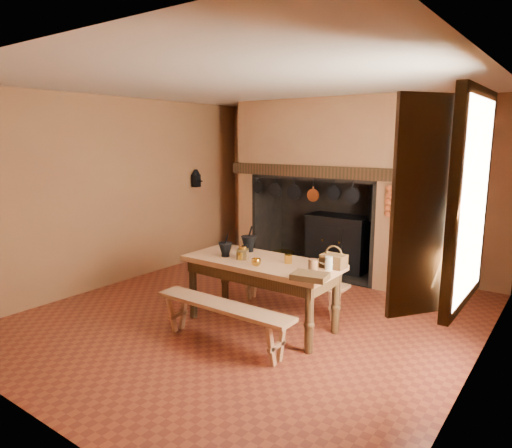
{
  "coord_description": "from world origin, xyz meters",
  "views": [
    {
      "loc": [
        3.2,
        -4.37,
        2.19
      ],
      "look_at": [
        -0.19,
        0.3,
        1.1
      ],
      "focal_mm": 32.0,
      "sensor_mm": 36.0,
      "label": 1
    }
  ],
  "objects": [
    {
      "name": "floor",
      "position": [
        0.0,
        0.0,
        0.0
      ],
      "size": [
        5.5,
        5.5,
        0.0
      ],
      "primitive_type": "plane",
      "color": "maroon",
      "rests_on": "ground"
    },
    {
      "name": "bench_back",
      "position": [
        0.23,
        0.48,
        0.33
      ],
      "size": [
        1.56,
        0.27,
        0.44
      ],
      "color": "#A9794D",
      "rests_on": "floor"
    },
    {
      "name": "brass_mug_b",
      "position": [
        0.56,
        -0.11,
        0.85
      ],
      "size": [
        0.1,
        0.1,
        0.1
      ],
      "primitive_type": "cylinder",
      "rotation": [
        0.0,
        0.0,
        -0.13
      ],
      "color": "gold",
      "rests_on": "work_table"
    },
    {
      "name": "hanging_pans",
      "position": [
        -0.34,
        1.81,
        1.36
      ],
      "size": [
        1.92,
        0.29,
        0.27
      ],
      "color": "black",
      "rests_on": "chimney_breast"
    },
    {
      "name": "wall_right",
      "position": [
        2.5,
        0.0,
        1.4
      ],
      "size": [
        0.02,
        5.5,
        2.8
      ],
      "primitive_type": "cube",
      "color": "brown",
      "rests_on": "floor"
    },
    {
      "name": "herb_bunch",
      "position": [
        1.18,
        1.79,
        1.38
      ],
      "size": [
        0.2,
        0.2,
        0.35
      ],
      "primitive_type": "cone",
      "rotation": [
        3.14,
        0.0,
        0.0
      ],
      "color": "brown",
      "rests_on": "chimney_breast"
    },
    {
      "name": "stoneware_crock",
      "position": [
        0.94,
        -0.23,
        0.86
      ],
      "size": [
        0.12,
        0.12,
        0.13
      ],
      "primitive_type": "cylinder",
      "rotation": [
        0.0,
        0.0,
        0.12
      ],
      "color": "#55341F",
      "rests_on": "work_table"
    },
    {
      "name": "wall_coffee_mill",
      "position": [
        -2.42,
        1.55,
        1.52
      ],
      "size": [
        0.23,
        0.16,
        0.31
      ],
      "color": "black",
      "rests_on": "wall_left"
    },
    {
      "name": "chimney_breast",
      "position": [
        -0.3,
        2.31,
        1.81
      ],
      "size": [
        2.95,
        0.96,
        2.8
      ],
      "color": "brown",
      "rests_on": "floor"
    },
    {
      "name": "onion_string",
      "position": [
        1.0,
        1.79,
        1.33
      ],
      "size": [
        0.12,
        0.1,
        0.46
      ],
      "primitive_type": null,
      "color": "#97411C",
      "rests_on": "chimney_breast"
    },
    {
      "name": "ceiling",
      "position": [
        0.0,
        0.0,
        2.8
      ],
      "size": [
        5.5,
        5.5,
        0.0
      ],
      "primitive_type": "plane",
      "rotation": [
        3.14,
        0.0,
        0.0
      ],
      "color": "silver",
      "rests_on": "back_wall"
    },
    {
      "name": "wall_left",
      "position": [
        -2.5,
        0.0,
        1.4
      ],
      "size": [
        0.02,
        5.5,
        2.8
      ],
      "primitive_type": "cube",
      "color": "brown",
      "rests_on": "floor"
    },
    {
      "name": "wall_front",
      "position": [
        0.0,
        -2.75,
        1.4
      ],
      "size": [
        5.0,
        0.02,
        2.8
      ],
      "primitive_type": "cube",
      "color": "brown",
      "rests_on": "floor"
    },
    {
      "name": "glass_jar",
      "position": [
        1.05,
        -0.08,
        0.87
      ],
      "size": [
        0.09,
        0.09,
        0.15
      ],
      "primitive_type": "cylinder",
      "rotation": [
        0.0,
        0.0,
        0.01
      ],
      "color": "beige",
      "rests_on": "work_table"
    },
    {
      "name": "coffee_grinder",
      "position": [
        0.03,
        -0.27,
        0.87
      ],
      "size": [
        0.18,
        0.16,
        0.19
      ],
      "rotation": [
        0.0,
        0.0,
        0.42
      ],
      "color": "#382611",
      "rests_on": "work_table"
    },
    {
      "name": "mixing_bowl",
      "position": [
        0.99,
        0.06,
        0.83
      ],
      "size": [
        0.34,
        0.34,
        0.07
      ],
      "primitive_type": "imported",
      "rotation": [
        0.0,
        0.0,
        -0.24
      ],
      "color": "beige",
      "rests_on": "work_table"
    },
    {
      "name": "mortar_large",
      "position": [
        -0.13,
        0.06,
        0.91
      ],
      "size": [
        0.19,
        0.19,
        0.33
      ],
      "rotation": [
        0.0,
        0.0,
        -0.08
      ],
      "color": "black",
      "rests_on": "work_table"
    },
    {
      "name": "window",
      "position": [
        2.35,
        -0.4,
        1.7
      ],
      "size": [
        0.39,
        1.75,
        1.76
      ],
      "color": "white",
      "rests_on": "wall_right"
    },
    {
      "name": "iron_range",
      "position": [
        -0.04,
        2.45,
        0.48
      ],
      "size": [
        1.12,
        0.55,
        1.6
      ],
      "color": "black",
      "rests_on": "floor"
    },
    {
      "name": "bench_front",
      "position": [
        0.23,
        -0.88,
        0.35
      ],
      "size": [
        1.67,
        0.29,
        0.47
      ],
      "color": "#A9794D",
      "rests_on": "floor"
    },
    {
      "name": "mortar_small",
      "position": [
        -0.21,
        -0.3,
        0.89
      ],
      "size": [
        0.17,
        0.17,
        0.28
      ],
      "rotation": [
        0.0,
        0.0,
        -0.24
      ],
      "color": "black",
      "rests_on": "work_table"
    },
    {
      "name": "hearth_pans",
      "position": [
        -1.05,
        2.22,
        0.09
      ],
      "size": [
        0.51,
        0.62,
        0.2
      ],
      "color": "gold",
      "rests_on": "floor"
    },
    {
      "name": "brass_mug_a",
      "position": [
        0.02,
        -0.31,
        0.84
      ],
      "size": [
        0.09,
        0.09,
        0.09
      ],
      "primitive_type": "cylinder",
      "rotation": [
        0.0,
        0.0,
        -0.19
      ],
      "color": "gold",
      "rests_on": "work_table"
    },
    {
      "name": "brass_cup",
      "position": [
        0.33,
        -0.42,
        0.84
      ],
      "size": [
        0.13,
        0.13,
        0.08
      ],
      "primitive_type": "imported",
      "rotation": [
        0.0,
        0.0,
        -0.2
      ],
      "color": "gold",
      "rests_on": "work_table"
    },
    {
      "name": "back_wall",
      "position": [
        0.0,
        2.75,
        1.4
      ],
      "size": [
        5.0,
        0.02,
        2.8
      ],
      "primitive_type": "cube",
      "color": "brown",
      "rests_on": "floor"
    },
    {
      "name": "wooden_tray",
      "position": [
        1.05,
        -0.49,
        0.83
      ],
      "size": [
        0.39,
        0.31,
        0.06
      ],
      "primitive_type": "cube",
      "rotation": [
        0.0,
        0.0,
        0.17
      ],
      "color": "#382611",
      "rests_on": "work_table"
    },
    {
      "name": "wicker_basket",
      "position": [
        1.05,
        0.03,
        0.88
      ],
      "size": [
        0.26,
        0.19,
        0.25
      ],
      "rotation": [
        0.0,
        0.0,
        -0.01
      ],
      "color": "#503518",
      "rests_on": "work_table"
    },
    {
      "name": "work_table",
      "position": [
        0.23,
        -0.18,
        0.67
      ],
      "size": [
        1.84,
        0.82,
        0.8
      ],
      "color": "#A9794D",
      "rests_on": "floor"
    }
  ]
}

